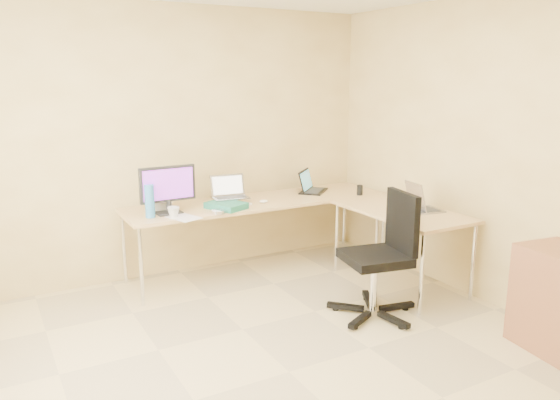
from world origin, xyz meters
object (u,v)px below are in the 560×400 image
laptop_center (230,187)px  keyboard (234,207)px  desk_fan (161,192)px  laptop_return (425,199)px  monitor (168,190)px  office_chair (375,257)px  water_bottle (150,201)px  laptop_black (314,181)px  desk_main (259,236)px  mug (174,212)px  desk_return (400,247)px

laptop_center → keyboard: size_ratio=0.86×
desk_fan → laptop_return: desk_fan is taller
monitor → office_chair: bearing=-48.6°
water_bottle → keyboard: bearing=-2.3°
desk_fan → office_chair: office_chair is taller
laptop_black → water_bottle: 1.84m
laptop_black → laptop_return: 1.28m
desk_main → laptop_return: 1.67m
keyboard → monitor: bearing=149.0°
monitor → laptop_return: size_ratio=1.53×
desk_main → mug: mug is taller
desk_main → desk_return: (0.98, -1.00, 0.00)m
desk_main → desk_return: size_ratio=2.04×
desk_main → office_chair: bearing=-77.0°
water_bottle → desk_fan: (0.21, 0.34, -0.01)m
monitor → keyboard: 0.64m
monitor → office_chair: 1.89m
keyboard → water_bottle: 0.80m
water_bottle → office_chair: bearing=-41.3°
desk_return → water_bottle: size_ratio=4.45×
monitor → laptop_center: bearing=4.0°
keyboard → desk_return: bearing=-55.4°
laptop_center → keyboard: laptop_center is taller
mug → monitor: bearing=87.3°
monitor → laptop_return: 2.32m
laptop_black → office_chair: size_ratio=0.36×
laptop_return → desk_return: bearing=57.0°
desk_return → laptop_return: size_ratio=3.92×
desk_main → keyboard: keyboard is taller
keyboard → office_chair: office_chair is taller
laptop_center → office_chair: bearing=-58.7°
desk_main → laptop_black: 0.85m
laptop_center → desk_fan: bearing=167.2°
keyboard → water_bottle: (-0.79, 0.03, 0.14)m
desk_fan → desk_main: bearing=6.7°
laptop_center → desk_return: bearing=-30.6°
desk_return → laptop_return: laptop_return is taller
laptop_black → keyboard: size_ratio=0.95×
monitor → laptop_center: (0.63, 0.07, -0.05)m
mug → laptop_return: 2.26m
office_chair → keyboard: bearing=129.0°
desk_main → desk_return: 1.40m
laptop_black → office_chair: bearing=-146.9°
desk_main → desk_fan: size_ratio=9.64×
mug → keyboard: bearing=6.8°
desk_main → water_bottle: size_ratio=9.06×
monitor → laptop_return: bearing=-29.3°
laptop_center → laptop_black: laptop_center is taller
desk_return → mug: (-1.93, 0.76, 0.41)m
keyboard → mug: 0.62m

